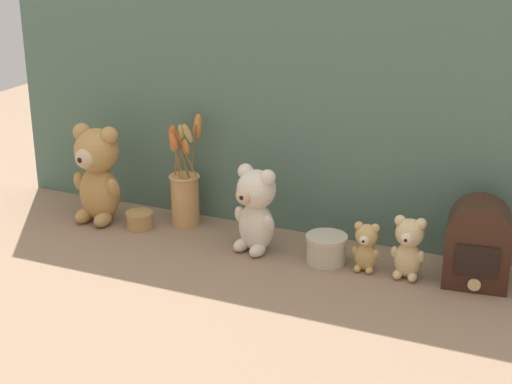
{
  "coord_description": "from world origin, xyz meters",
  "views": [
    {
      "loc": [
        0.82,
        -1.86,
        0.91
      ],
      "look_at": [
        0.0,
        0.02,
        0.16
      ],
      "focal_mm": 55.0,
      "sensor_mm": 36.0,
      "label": 1
    }
  ],
  "objects_px": {
    "teddy_bear_large": "(97,172)",
    "vintage_radio": "(478,243)",
    "teddy_bear_tiny": "(366,246)",
    "flower_vase": "(185,188)",
    "decorative_tin_short": "(326,249)",
    "decorative_tin_tall": "(140,220)",
    "teddy_bear_medium": "(255,208)",
    "teddy_bear_small": "(409,246)"
  },
  "relations": [
    {
      "from": "vintage_radio",
      "to": "decorative_tin_tall",
      "type": "bearing_deg",
      "value": -178.04
    },
    {
      "from": "teddy_bear_medium",
      "to": "flower_vase",
      "type": "bearing_deg",
      "value": 160.91
    },
    {
      "from": "flower_vase",
      "to": "decorative_tin_short",
      "type": "distance_m",
      "value": 0.49
    },
    {
      "from": "teddy_bear_large",
      "to": "flower_vase",
      "type": "distance_m",
      "value": 0.27
    },
    {
      "from": "flower_vase",
      "to": "teddy_bear_medium",
      "type": "bearing_deg",
      "value": -19.09
    },
    {
      "from": "teddy_bear_large",
      "to": "teddy_bear_small",
      "type": "xyz_separation_m",
      "value": [
        0.95,
        -0.01,
        -0.07
      ]
    },
    {
      "from": "teddy_bear_large",
      "to": "flower_vase",
      "type": "bearing_deg",
      "value": 18.13
    },
    {
      "from": "decorative_tin_tall",
      "to": "decorative_tin_short",
      "type": "relative_size",
      "value": 0.72
    },
    {
      "from": "decorative_tin_tall",
      "to": "flower_vase",
      "type": "bearing_deg",
      "value": 36.93
    },
    {
      "from": "teddy_bear_tiny",
      "to": "flower_vase",
      "type": "height_order",
      "value": "flower_vase"
    },
    {
      "from": "decorative_tin_tall",
      "to": "decorative_tin_short",
      "type": "distance_m",
      "value": 0.59
    },
    {
      "from": "teddy_bear_large",
      "to": "vintage_radio",
      "type": "height_order",
      "value": "teddy_bear_large"
    },
    {
      "from": "teddy_bear_small",
      "to": "teddy_bear_large",
      "type": "bearing_deg",
      "value": 179.64
    },
    {
      "from": "vintage_radio",
      "to": "teddy_bear_medium",
      "type": "bearing_deg",
      "value": -175.78
    },
    {
      "from": "teddy_bear_small",
      "to": "decorative_tin_short",
      "type": "height_order",
      "value": "teddy_bear_small"
    },
    {
      "from": "teddy_bear_small",
      "to": "teddy_bear_tiny",
      "type": "height_order",
      "value": "teddy_bear_small"
    },
    {
      "from": "teddy_bear_small",
      "to": "flower_vase",
      "type": "xyz_separation_m",
      "value": [
        -0.7,
        0.09,
        0.03
      ]
    },
    {
      "from": "teddy_bear_large",
      "to": "decorative_tin_tall",
      "type": "height_order",
      "value": "teddy_bear_large"
    },
    {
      "from": "vintage_radio",
      "to": "teddy_bear_tiny",
      "type": "bearing_deg",
      "value": -171.22
    },
    {
      "from": "vintage_radio",
      "to": "decorative_tin_short",
      "type": "xyz_separation_m",
      "value": [
        -0.39,
        -0.04,
        -0.07
      ]
    },
    {
      "from": "teddy_bear_tiny",
      "to": "flower_vase",
      "type": "distance_m",
      "value": 0.6
    },
    {
      "from": "teddy_bear_large",
      "to": "flower_vase",
      "type": "relative_size",
      "value": 0.89
    },
    {
      "from": "decorative_tin_short",
      "to": "teddy_bear_large",
      "type": "bearing_deg",
      "value": 179.73
    },
    {
      "from": "flower_vase",
      "to": "vintage_radio",
      "type": "xyz_separation_m",
      "value": [
        0.87,
        -0.05,
        -0.01
      ]
    },
    {
      "from": "vintage_radio",
      "to": "decorative_tin_short",
      "type": "relative_size",
      "value": 1.99
    },
    {
      "from": "teddy_bear_large",
      "to": "vintage_radio",
      "type": "distance_m",
      "value": 1.12
    },
    {
      "from": "decorative_tin_short",
      "to": "teddy_bear_medium",
      "type": "bearing_deg",
      "value": -177.8
    },
    {
      "from": "decorative_tin_short",
      "to": "teddy_bear_tiny",
      "type": "bearing_deg",
      "value": -3.64
    },
    {
      "from": "teddy_bear_medium",
      "to": "teddy_bear_large",
      "type": "bearing_deg",
      "value": 178.76
    },
    {
      "from": "teddy_bear_medium",
      "to": "teddy_bear_small",
      "type": "height_order",
      "value": "teddy_bear_medium"
    },
    {
      "from": "teddy_bear_tiny",
      "to": "decorative_tin_short",
      "type": "relative_size",
      "value": 1.2
    },
    {
      "from": "teddy_bear_large",
      "to": "teddy_bear_medium",
      "type": "relative_size",
      "value": 1.23
    },
    {
      "from": "decorative_tin_short",
      "to": "flower_vase",
      "type": "bearing_deg",
      "value": 169.77
    },
    {
      "from": "vintage_radio",
      "to": "teddy_bear_small",
      "type": "bearing_deg",
      "value": -167.01
    },
    {
      "from": "vintage_radio",
      "to": "teddy_bear_large",
      "type": "bearing_deg",
      "value": -178.34
    },
    {
      "from": "teddy_bear_tiny",
      "to": "decorative_tin_short",
      "type": "height_order",
      "value": "teddy_bear_tiny"
    },
    {
      "from": "teddy_bear_large",
      "to": "teddy_bear_tiny",
      "type": "relative_size",
      "value": 2.23
    },
    {
      "from": "decorative_tin_tall",
      "to": "decorative_tin_short",
      "type": "bearing_deg",
      "value": -0.23
    },
    {
      "from": "flower_vase",
      "to": "vintage_radio",
      "type": "height_order",
      "value": "flower_vase"
    },
    {
      "from": "flower_vase",
      "to": "vintage_radio",
      "type": "distance_m",
      "value": 0.87
    },
    {
      "from": "teddy_bear_medium",
      "to": "decorative_tin_short",
      "type": "xyz_separation_m",
      "value": [
        0.21,
        0.01,
        -0.09
      ]
    },
    {
      "from": "teddy_bear_small",
      "to": "teddy_bear_medium",
      "type": "bearing_deg",
      "value": -179.28
    }
  ]
}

